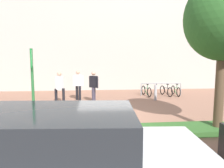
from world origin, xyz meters
TOP-DOWN VIEW (x-y plane):
  - ground_plane at (0.00, 0.00)m, footprint 60.00×60.00m
  - building_facade at (0.00, 8.04)m, footprint 28.00×1.20m
  - planter_strip at (0.36, -1.97)m, footprint 7.00×1.10m
  - tree_sidewalk at (3.32, -2.02)m, footprint 2.39×2.39m
  - parking_sign_post at (-2.44, -1.97)m, footprint 0.11×0.36m
  - bike_at_sign at (-2.43, -1.73)m, footprint 1.63×0.59m
  - bike_rack_cluster at (3.74, 4.60)m, footprint 2.65×1.63m
  - bollard_steel at (2.91, 3.17)m, footprint 0.16×0.16m
  - person_shirt_white at (-1.52, 3.54)m, footprint 0.61×0.46m
  - person_suited_dark at (-0.65, 2.71)m, footprint 0.49×0.49m
  - person_casual_tan at (-2.39, 2.45)m, footprint 0.51×0.58m
  - car_white_hatch at (-1.13, -4.99)m, footprint 4.42×2.28m

SIDE VIEW (x-z plane):
  - ground_plane at x=0.00m, z-range 0.00..0.00m
  - planter_strip at x=0.36m, z-range 0.00..0.16m
  - bike_rack_cluster at x=3.74m, z-range -0.07..0.76m
  - bike_at_sign at x=-2.43m, z-range -0.08..0.78m
  - bollard_steel at x=2.91m, z-range 0.00..0.90m
  - car_white_hatch at x=-1.13m, z-range -0.01..1.53m
  - person_shirt_white at x=-1.52m, z-range 0.12..1.84m
  - person_suited_dark at x=-0.65m, z-range 0.12..1.84m
  - person_casual_tan at x=-2.39m, z-range 0.12..1.84m
  - parking_sign_post at x=-2.44m, z-range 0.39..3.03m
  - tree_sidewalk at x=3.32m, z-range 1.11..6.01m
  - building_facade at x=0.00m, z-range 0.00..10.00m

